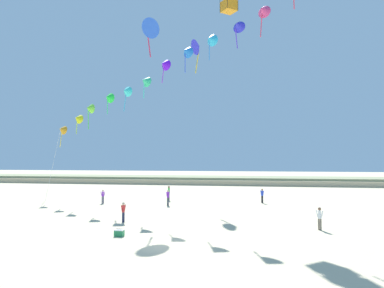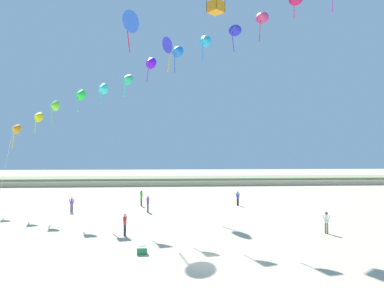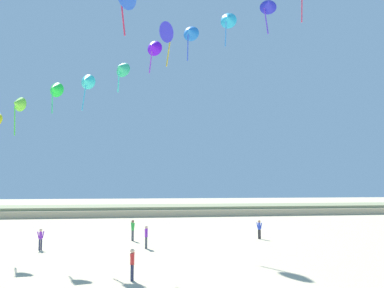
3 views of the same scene
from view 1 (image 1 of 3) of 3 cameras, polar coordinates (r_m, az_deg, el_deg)
name	(u,v)px [view 1 (image 1 of 3)]	position (r m, az deg, el deg)	size (l,w,h in m)	color
ground_plane	(168,245)	(20.09, -3.99, -16.46)	(240.00, 240.00, 0.00)	beige
dune_ridge	(228,180)	(68.58, 5.98, -6.02)	(120.00, 11.12, 1.38)	#BFAE8B
person_near_left	(169,192)	(40.52, -3.87, -8.01)	(0.36, 0.56, 1.70)	#474C56
person_near_right	(103,195)	(39.09, -14.64, -8.30)	(0.48, 0.36, 1.50)	#282D4C
person_mid_center	(262,195)	(38.90, 11.62, -8.29)	(0.42, 0.47, 1.58)	black
person_far_left	(168,196)	(36.20, -4.04, -8.72)	(0.29, 0.56, 1.63)	#474C56
person_far_right	(320,217)	(25.42, 20.50, -11.31)	(0.48, 0.38, 1.54)	#726656
person_far_center	(123,211)	(27.23, -11.37, -10.86)	(0.25, 0.52, 1.52)	#282D4C
kite_banner_string	(211,40)	(32.39, 3.14, 16.99)	(40.01, 17.20, 23.48)	orange
large_kite_mid_trail	(197,47)	(43.86, 0.88, 15.89)	(2.12, 2.32, 4.35)	#3432E2
large_kite_high_solo	(149,29)	(38.35, -7.18, 18.51)	(2.11, 2.22, 4.14)	#376EF1
beach_cooler	(119,233)	(22.65, -12.03, -14.27)	(0.58, 0.41, 0.46)	#23844C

